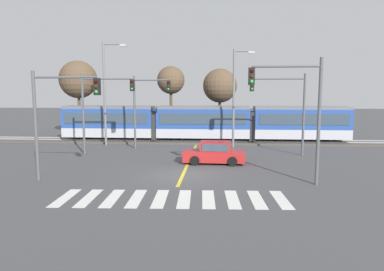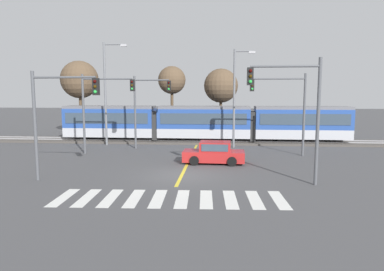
{
  "view_description": "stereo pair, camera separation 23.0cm",
  "coord_description": "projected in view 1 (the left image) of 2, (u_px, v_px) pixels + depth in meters",
  "views": [
    {
      "loc": [
        2.07,
        -19.66,
        4.72
      ],
      "look_at": [
        0.06,
        6.39,
        1.6
      ],
      "focal_mm": 32.0,
      "sensor_mm": 36.0,
      "label": 1
    },
    {
      "loc": [
        2.3,
        -19.64,
        4.72
      ],
      "look_at": [
        0.06,
        6.39,
        1.6
      ],
      "focal_mm": 32.0,
      "sensor_mm": 36.0,
      "label": 2
    }
  ],
  "objects": [
    {
      "name": "crosswalk_stripe_0",
      "position": [
        65.0,
        198.0,
        15.75
      ],
      "size": [
        0.7,
        2.82,
        0.01
      ],
      "primitive_type": "cube",
      "rotation": [
        0.0,
        0.0,
        0.05
      ],
      "color": "silver",
      "rests_on": "ground"
    },
    {
      "name": "sedan_crossing",
      "position": [
        214.0,
        153.0,
        23.6
      ],
      "size": [
        4.25,
        2.01,
        1.52
      ],
      "color": "#B22323",
      "rests_on": "ground"
    },
    {
      "name": "bare_tree_east",
      "position": [
        220.0,
        86.0,
        38.8
      ],
      "size": [
        3.85,
        3.85,
        7.67
      ],
      "color": "brown",
      "rests_on": "ground"
    },
    {
      "name": "crosswalk_stripe_4",
      "position": [
        160.0,
        199.0,
        15.63
      ],
      "size": [
        0.7,
        2.82,
        0.01
      ],
      "primitive_type": "cube",
      "rotation": [
        0.0,
        0.0,
        0.05
      ],
      "color": "silver",
      "rests_on": "ground"
    },
    {
      "name": "traffic_light_near_right",
      "position": [
        296.0,
        102.0,
        17.63
      ],
      "size": [
        3.75,
        0.38,
        6.61
      ],
      "color": "#515459",
      "rests_on": "ground"
    },
    {
      "name": "lane_centre_line",
      "position": [
        190.0,
        160.0,
        24.92
      ],
      "size": [
        0.2,
        14.81,
        0.01
      ],
      "primitive_type": "cube",
      "color": "gold",
      "rests_on": "ground"
    },
    {
      "name": "crosswalk_stripe_9",
      "position": [
        281.0,
        200.0,
        15.48
      ],
      "size": [
        0.7,
        2.82,
        0.01
      ],
      "primitive_type": "cube",
      "rotation": [
        0.0,
        0.0,
        0.05
      ],
      "color": "silver",
      "rests_on": "ground"
    },
    {
      "name": "track_bed",
      "position": [
        197.0,
        141.0,
        34.22
      ],
      "size": [
        120.0,
        4.0,
        0.18
      ],
      "primitive_type": "cube",
      "color": "#4C4742",
      "rests_on": "ground"
    },
    {
      "name": "traffic_light_mid_right",
      "position": [
        286.0,
        101.0,
        26.31
      ],
      "size": [
        4.25,
        0.38,
        6.33
      ],
      "color": "#515459",
      "rests_on": "ground"
    },
    {
      "name": "bare_tree_west",
      "position": [
        171.0,
        81.0,
        37.89
      ],
      "size": [
        3.07,
        3.07,
        7.87
      ],
      "color": "brown",
      "rests_on": "ground"
    },
    {
      "name": "traffic_light_mid_left",
      "position": [
        100.0,
        101.0,
        26.85
      ],
      "size": [
        4.25,
        0.38,
        6.33
      ],
      "color": "#515459",
      "rests_on": "ground"
    },
    {
      "name": "crosswalk_stripe_3",
      "position": [
        136.0,
        198.0,
        15.66
      ],
      "size": [
        0.7,
        2.82,
        0.01
      ],
      "primitive_type": "cube",
      "rotation": [
        0.0,
        0.0,
        0.05
      ],
      "color": "silver",
      "rests_on": "ground"
    },
    {
      "name": "light_rail_tram",
      "position": [
        203.0,
        122.0,
        33.94
      ],
      "size": [
        28.0,
        2.64,
        3.43
      ],
      "color": "#B7BAC1",
      "rests_on": "track_bed"
    },
    {
      "name": "crosswalk_stripe_5",
      "position": [
        184.0,
        199.0,
        15.6
      ],
      "size": [
        0.7,
        2.82,
        0.01
      ],
      "primitive_type": "cube",
      "rotation": [
        0.0,
        0.0,
        0.05
      ],
      "color": "silver",
      "rests_on": "ground"
    },
    {
      "name": "crosswalk_stripe_1",
      "position": [
        89.0,
        198.0,
        15.72
      ],
      "size": [
        0.7,
        2.82,
        0.01
      ],
      "primitive_type": "cube",
      "rotation": [
        0.0,
        0.0,
        0.05
      ],
      "color": "silver",
      "rests_on": "ground"
    },
    {
      "name": "traffic_light_near_left",
      "position": [
        57.0,
        108.0,
        18.38
      ],
      "size": [
        3.75,
        0.38,
        6.0
      ],
      "color": "#515459",
      "rests_on": "ground"
    },
    {
      "name": "street_lamp_west",
      "position": [
        106.0,
        88.0,
        31.55
      ],
      "size": [
        2.24,
        0.28,
        9.47
      ],
      "color": "slate",
      "rests_on": "ground"
    },
    {
      "name": "crosswalk_stripe_8",
      "position": [
        257.0,
        199.0,
        15.51
      ],
      "size": [
        0.7,
        2.82,
        0.01
      ],
      "primitive_type": "cube",
      "rotation": [
        0.0,
        0.0,
        0.05
      ],
      "color": "silver",
      "rests_on": "ground"
    },
    {
      "name": "crosswalk_stripe_7",
      "position": [
        233.0,
        199.0,
        15.54
      ],
      "size": [
        0.7,
        2.82,
        0.01
      ],
      "primitive_type": "cube",
      "rotation": [
        0.0,
        0.0,
        0.05
      ],
      "color": "silver",
      "rests_on": "ground"
    },
    {
      "name": "bare_tree_far_west",
      "position": [
        78.0,
        80.0,
        38.45
      ],
      "size": [
        4.21,
        4.21,
        8.52
      ],
      "color": "brown",
      "rests_on": "ground"
    },
    {
      "name": "crosswalk_stripe_6",
      "position": [
        208.0,
        199.0,
        15.57
      ],
      "size": [
        0.7,
        2.82,
        0.01
      ],
      "primitive_type": "cube",
      "rotation": [
        0.0,
        0.0,
        0.05
      ],
      "color": "silver",
      "rests_on": "ground"
    },
    {
      "name": "ground_plane",
      "position": [
        183.0,
        175.0,
        20.18
      ],
      "size": [
        200.0,
        200.0,
        0.0
      ],
      "primitive_type": "plane",
      "color": "#474749"
    },
    {
      "name": "street_lamp_centre",
      "position": [
        235.0,
        93.0,
        30.27
      ],
      "size": [
        1.86,
        0.28,
        8.68
      ],
      "color": "slate",
      "rests_on": "ground"
    },
    {
      "name": "rail_near",
      "position": [
        197.0,
        141.0,
        33.49
      ],
      "size": [
        120.0,
        0.08,
        0.1
      ],
      "primitive_type": "cube",
      "color": "#939399",
      "rests_on": "track_bed"
    },
    {
      "name": "rail_far",
      "position": [
        198.0,
        139.0,
        34.92
      ],
      "size": [
        120.0,
        0.08,
        0.1
      ],
      "primitive_type": "cube",
      "color": "#939399",
      "rests_on": "track_bed"
    },
    {
      "name": "crosswalk_stripe_2",
      "position": [
        113.0,
        198.0,
        15.69
      ],
      "size": [
        0.7,
        2.82,
        0.01
      ],
      "primitive_type": "cube",
      "rotation": [
        0.0,
        0.0,
        0.05
      ],
      "color": "silver",
      "rests_on": "ground"
    },
    {
      "name": "traffic_light_far_left",
      "position": [
        146.0,
        101.0,
        29.57
      ],
      "size": [
        3.25,
        0.38,
        6.33
      ],
      "color": "#515459",
      "rests_on": "ground"
    }
  ]
}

